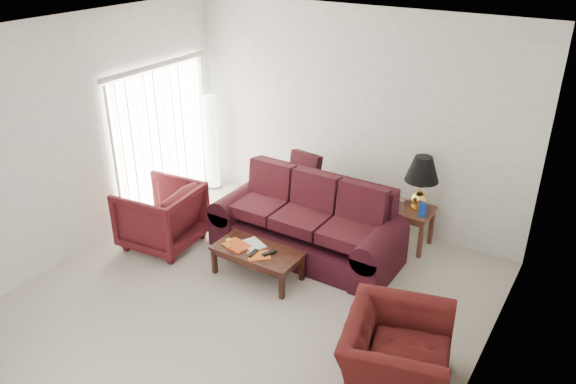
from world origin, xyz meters
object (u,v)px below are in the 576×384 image
object	(u,v)px
armchair_left	(161,216)
armchair_right	(396,355)
floor_lamp	(211,142)
sofa	(306,220)
end_table	(411,228)
coffee_table	(258,263)

from	to	relation	value
armchair_left	armchair_right	bearing A→B (deg)	72.37
floor_lamp	armchair_right	size ratio (longest dim) A/B	1.43
sofa	armchair_right	bearing A→B (deg)	-43.59
armchair_left	armchair_right	xyz separation A→B (m)	(3.62, -0.73, -0.08)
armchair_left	end_table	bearing A→B (deg)	115.13
sofa	end_table	size ratio (longest dim) A/B	4.40
coffee_table	armchair_left	bearing A→B (deg)	-167.58
end_table	armchair_right	bearing A→B (deg)	-72.10
end_table	floor_lamp	xyz separation A→B (m)	(-3.40, 0.05, 0.50)
floor_lamp	armchair_left	distance (m)	1.90
sofa	end_table	distance (m)	1.44
sofa	end_table	xyz separation A→B (m)	(1.09, 0.92, -0.22)
armchair_left	coffee_table	bearing A→B (deg)	85.70
floor_lamp	end_table	bearing A→B (deg)	-0.84
end_table	armchair_right	distance (m)	2.58
armchair_right	end_table	bearing A→B (deg)	3.72
sofa	coffee_table	world-z (taller)	sofa
end_table	floor_lamp	world-z (taller)	floor_lamp
sofa	coffee_table	xyz separation A→B (m)	(-0.22, -0.76, -0.31)
armchair_right	armchair_left	bearing A→B (deg)	64.43
sofa	armchair_right	world-z (taller)	sofa
floor_lamp	coffee_table	world-z (taller)	floor_lamp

